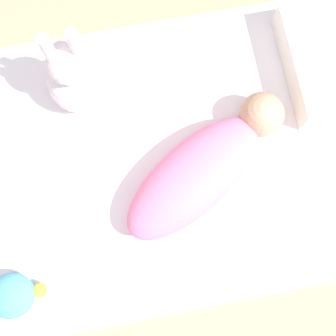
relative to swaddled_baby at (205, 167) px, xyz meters
The scene contains 5 objects.
ground_plane 0.33m from the swaddled_baby, 159.39° to the left, with size 12.00×12.00×0.00m, color #9E8466.
bed_mattress 0.25m from the swaddled_baby, 159.39° to the left, with size 1.59×0.91×0.21m.
swaddled_baby is the anchor object (origin of this frame).
bunny_plush 0.45m from the swaddled_baby, 135.15° to the left, with size 0.18×0.18×0.37m.
turtle_plush 0.65m from the swaddled_baby, 156.87° to the right, with size 0.16×0.13×0.08m.
Camera 1 is at (0.01, -0.33, 1.60)m, focal length 50.00 mm.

